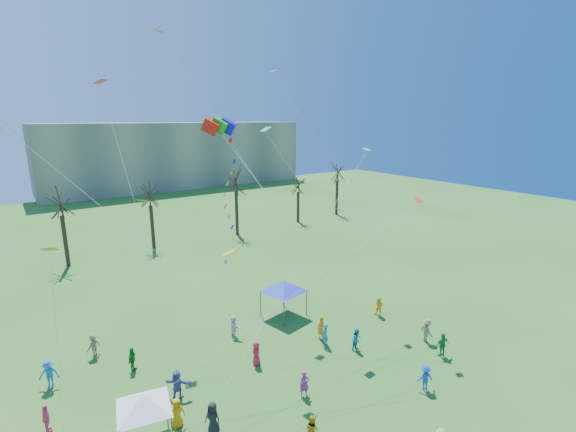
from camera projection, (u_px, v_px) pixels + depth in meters
distant_building at (177, 155)px, 95.61m from camera, size 60.00×14.00×15.00m
bare_tree_row at (155, 199)px, 48.93m from camera, size 67.82×8.21×9.84m
big_box_kite at (234, 203)px, 22.87m from camera, size 3.44×7.16×18.66m
canopy_tent_white at (143, 401)px, 20.06m from camera, size 3.55×3.55×2.72m
canopy_tent_blue at (284, 286)px, 32.95m from camera, size 4.08×4.08×3.11m
festival_crowd at (243, 372)px, 24.67m from camera, size 24.63×16.46×1.84m
small_kites_aloft at (237, 165)px, 25.18m from camera, size 26.88×18.13×31.90m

